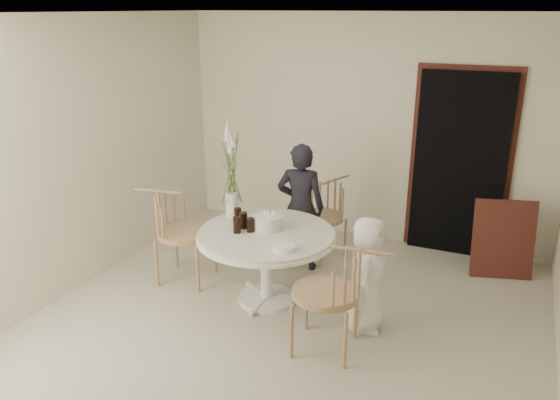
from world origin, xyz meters
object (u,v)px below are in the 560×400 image
at_px(chair_right, 342,284).
at_px(chair_left, 172,222).
at_px(boy, 367,275).
at_px(chair_far, 328,207).
at_px(flower_vase, 231,174).
at_px(birthday_cake, 268,222).
at_px(girl, 301,207).
at_px(table, 266,243).

relative_size(chair_right, chair_left, 0.98).
distance_m(chair_right, boy, 0.44).
distance_m(chair_far, flower_vase, 1.36).
distance_m(boy, flower_vase, 1.67).
relative_size(chair_right, flower_vase, 0.98).
height_order(chair_right, boy, boy).
bearing_deg(boy, birthday_cake, 71.34).
xyz_separation_m(chair_far, boy, (0.84, -1.36, -0.05)).
relative_size(chair_left, boy, 0.93).
xyz_separation_m(boy, flower_vase, (-1.51, 0.33, 0.64)).
xyz_separation_m(girl, flower_vase, (-0.51, -0.58, 0.47)).
relative_size(chair_right, birthday_cake, 3.51).
bearing_deg(flower_vase, chair_right, -28.05).
distance_m(chair_right, girl, 1.61).
xyz_separation_m(table, girl, (0.02, 0.82, 0.09)).
distance_m(chair_far, chair_right, 1.94).
xyz_separation_m(table, boy, (1.02, -0.09, -0.08)).
xyz_separation_m(chair_right, boy, (0.09, 0.42, -0.09)).
relative_size(table, boy, 1.25).
distance_m(table, chair_left, 1.10).
bearing_deg(boy, flower_vase, 67.88).
relative_size(chair_left, birthday_cake, 3.58).
relative_size(chair_left, flower_vase, 1.00).
height_order(chair_right, chair_left, chair_left).
bearing_deg(flower_vase, boy, -12.43).
bearing_deg(chair_right, chair_far, -163.16).
distance_m(girl, birthday_cake, 0.76).
height_order(chair_left, boy, boy).
xyz_separation_m(table, flower_vase, (-0.49, 0.24, 0.55)).
bearing_deg(chair_far, birthday_cake, -78.34).
height_order(chair_left, flower_vase, flower_vase).
xyz_separation_m(table, chair_left, (-1.10, 0.03, 0.02)).
distance_m(chair_far, birthday_cake, 1.24).
height_order(boy, birthday_cake, boy).
distance_m(chair_far, chair_left, 1.78).
distance_m(chair_left, girl, 1.37).
xyz_separation_m(chair_left, birthday_cake, (1.08, 0.04, 0.16)).
distance_m(chair_right, flower_vase, 1.69).
relative_size(table, chair_right, 1.37).
height_order(table, birthday_cake, birthday_cake).
bearing_deg(chair_right, flower_vase, -123.89).
relative_size(birthday_cake, flower_vase, 0.28).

